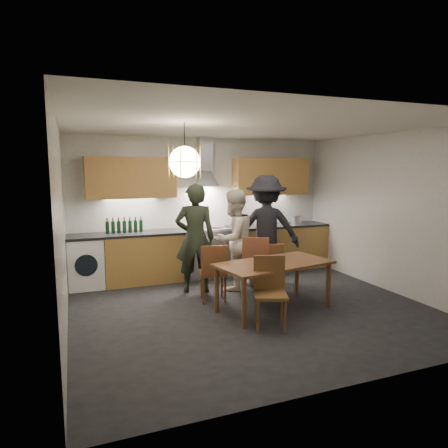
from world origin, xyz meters
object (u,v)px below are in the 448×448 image
object	(u,v)px
chair_back_left	(214,269)
dining_table	(274,268)
chair_front	(270,287)
wine_bottles	(124,225)
person_mid	(234,240)
mixing_bowl	(264,224)
person_left	(195,238)
person_right	(266,229)
stock_pot	(296,220)

from	to	relation	value
chair_back_left	dining_table	bearing A→B (deg)	150.66
chair_front	wine_bottles	size ratio (longest dim) A/B	1.41
person_mid	mixing_bowl	xyz separation A→B (m)	(1.03, 0.93, 0.10)
dining_table	person_left	size ratio (longest dim) A/B	0.99
chair_back_left	mixing_bowl	size ratio (longest dim) A/B	2.76
person_right	wine_bottles	xyz separation A→B (m)	(-2.37, 0.79, 0.08)
chair_front	person_left	size ratio (longest dim) A/B	0.51
person_right	wine_bottles	bearing A→B (deg)	-0.32
dining_table	person_right	distance (m)	1.52
chair_back_left	chair_front	bearing A→B (deg)	119.98
chair_back_left	person_right	distance (m)	1.53
dining_table	stock_pot	world-z (taller)	stock_pot
person_mid	mixing_bowl	world-z (taller)	person_mid
person_right	wine_bottles	world-z (taller)	person_right
person_right	stock_pot	bearing A→B (deg)	-126.76
stock_pot	wine_bottles	bearing A→B (deg)	179.50
wine_bottles	dining_table	bearing A→B (deg)	-50.19
person_left	person_mid	size ratio (longest dim) A/B	1.06
person_mid	stock_pot	world-z (taller)	person_mid
dining_table	person_left	distance (m)	1.49
person_left	mixing_bowl	xyz separation A→B (m)	(1.67, 0.85, 0.05)
person_left	person_right	bearing A→B (deg)	-160.33
chair_front	mixing_bowl	bearing A→B (deg)	86.29
person_left	wine_bottles	xyz separation A→B (m)	(-1.01, 0.94, 0.14)
dining_table	person_right	world-z (taller)	person_right
mixing_bowl	person_mid	bearing A→B (deg)	-138.00
mixing_bowl	stock_pot	world-z (taller)	stock_pot
person_mid	wine_bottles	size ratio (longest dim) A/B	2.62
stock_pot	wine_bottles	distance (m)	3.45
mixing_bowl	person_left	bearing A→B (deg)	-153.21
mixing_bowl	person_right	bearing A→B (deg)	-114.23
chair_back_left	wine_bottles	world-z (taller)	wine_bottles
chair_back_left	chair_front	distance (m)	1.18
chair_front	wine_bottles	xyz separation A→B (m)	(-1.47, 2.68, 0.52)
chair_front	person_left	bearing A→B (deg)	126.41
chair_back_left	chair_front	xyz separation A→B (m)	(0.36, -1.12, 0.01)
person_left	wine_bottles	world-z (taller)	person_left
person_right	stock_pot	xyz separation A→B (m)	(1.09, 0.76, 0.02)
person_mid	person_right	bearing A→B (deg)	174.10
person_mid	wine_bottles	bearing A→B (deg)	-55.27
wine_bottles	chair_back_left	bearing A→B (deg)	-54.48
person_left	person_mid	world-z (taller)	person_left
chair_back_left	wine_bottles	xyz separation A→B (m)	(-1.11, 1.55, 0.52)
dining_table	person_right	size ratio (longest dim) A/B	0.93
dining_table	wine_bottles	distance (m)	2.85
dining_table	chair_back_left	distance (m)	0.93
wine_bottles	person_left	bearing A→B (deg)	-43.05
mixing_bowl	stock_pot	bearing A→B (deg)	4.78
chair_front	person_mid	distance (m)	1.70
person_right	mixing_bowl	xyz separation A→B (m)	(0.31, 0.70, -0.01)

